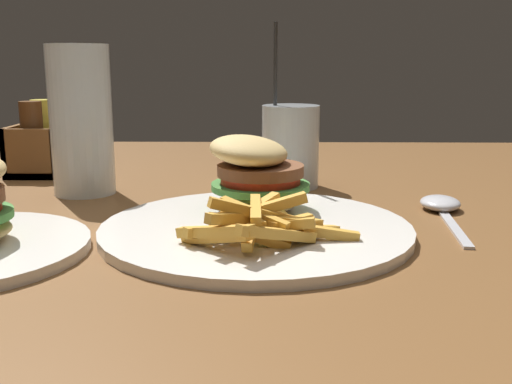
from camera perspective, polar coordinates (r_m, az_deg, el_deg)
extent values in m
cube|color=brown|center=(0.67, -3.49, -3.60)|extent=(1.21, 1.19, 0.03)
cylinder|color=brown|center=(1.38, 21.43, -12.20)|extent=(0.09, 0.09, 0.71)
cylinder|color=white|center=(0.59, 0.00, -3.57)|extent=(0.31, 0.31, 0.01)
ellipsoid|color=#DBB770|center=(0.64, 0.42, -0.74)|extent=(0.11, 0.10, 0.02)
cylinder|color=#428438|center=(0.64, 0.43, 0.56)|extent=(0.12, 0.12, 0.01)
cylinder|color=red|center=(0.64, 0.43, 1.22)|extent=(0.10, 0.10, 0.01)
cylinder|color=brown|center=(0.64, 0.43, 2.10)|extent=(0.11, 0.11, 0.01)
ellipsoid|color=#DBB770|center=(0.64, -0.68, 3.98)|extent=(0.11, 0.10, 0.04)
cube|color=gold|center=(0.53, 0.53, -2.62)|extent=(0.02, 0.07, 0.01)
cube|color=gold|center=(0.50, 2.08, -4.01)|extent=(0.07, 0.07, 0.03)
cube|color=gold|center=(0.51, -3.91, -4.29)|extent=(0.06, 0.07, 0.03)
cube|color=gold|center=(0.56, 5.95, -3.64)|extent=(0.06, 0.05, 0.02)
cube|color=gold|center=(0.56, -2.58, -2.55)|extent=(0.06, 0.04, 0.03)
cube|color=gold|center=(0.52, -0.04, -1.71)|extent=(0.08, 0.01, 0.01)
cube|color=gold|center=(0.54, 3.87, -3.19)|extent=(0.05, 0.05, 0.02)
cube|color=gold|center=(0.58, -1.84, -2.70)|extent=(0.06, 0.01, 0.02)
cube|color=gold|center=(0.54, -0.51, -1.99)|extent=(0.06, 0.06, 0.03)
cube|color=gold|center=(0.52, -0.26, -3.01)|extent=(0.08, 0.02, 0.03)
cube|color=gold|center=(0.51, -3.98, -3.77)|extent=(0.06, 0.07, 0.03)
cube|color=gold|center=(0.52, -0.18, -1.95)|extent=(0.04, 0.08, 0.03)
cube|color=gold|center=(0.53, 2.05, -3.16)|extent=(0.02, 0.07, 0.02)
cube|color=gold|center=(0.53, 0.16, -1.80)|extent=(0.02, 0.09, 0.03)
cube|color=gold|center=(0.54, 5.91, -3.76)|extent=(0.01, 0.08, 0.02)
cube|color=gold|center=(0.53, -0.22, -2.13)|extent=(0.04, 0.06, 0.02)
cube|color=gold|center=(0.57, 3.09, -3.01)|extent=(0.08, 0.03, 0.01)
cube|color=gold|center=(0.53, -0.37, -2.81)|extent=(0.06, 0.03, 0.01)
cube|color=gold|center=(0.54, -3.98, -3.90)|extent=(0.05, 0.05, 0.02)
cube|color=gold|center=(0.52, -0.98, -2.48)|extent=(0.07, 0.07, 0.02)
cube|color=gold|center=(0.57, 2.86, -3.08)|extent=(0.04, 0.05, 0.01)
cube|color=gold|center=(0.52, -0.07, -4.16)|extent=(0.01, 0.06, 0.03)
cylinder|color=silver|center=(0.79, -16.31, 6.56)|extent=(0.08, 0.08, 0.19)
cylinder|color=#C67F23|center=(0.79, -16.24, 5.43)|extent=(0.07, 0.07, 0.16)
cylinder|color=silver|center=(0.81, 3.30, 4.35)|extent=(0.08, 0.08, 0.11)
cylinder|color=#EFA819|center=(0.81, 3.30, 3.92)|extent=(0.07, 0.07, 0.10)
cylinder|color=black|center=(0.80, 1.83, 8.15)|extent=(0.03, 0.01, 0.22)
ellipsoid|color=silver|center=(0.72, 17.14, -1.01)|extent=(0.06, 0.05, 0.02)
cube|color=silver|center=(0.64, 18.43, -3.36)|extent=(0.13, 0.02, 0.00)
cube|color=brown|center=(0.96, -19.66, 1.93)|extent=(0.10, 0.08, 0.01)
cube|color=brown|center=(0.91, -20.80, 3.35)|extent=(0.01, 0.08, 0.07)
cube|color=brown|center=(1.00, -18.89, 4.21)|extent=(0.01, 0.08, 0.07)
cube|color=brown|center=(0.94, -17.76, 3.84)|extent=(0.10, 0.01, 0.07)
cube|color=brown|center=(0.97, -21.80, 3.76)|extent=(0.10, 0.01, 0.07)
cylinder|color=#512D14|center=(0.94, -20.51, 5.04)|extent=(0.03, 0.03, 0.10)
cylinder|color=gold|center=(0.97, -19.59, 5.33)|extent=(0.03, 0.03, 0.10)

